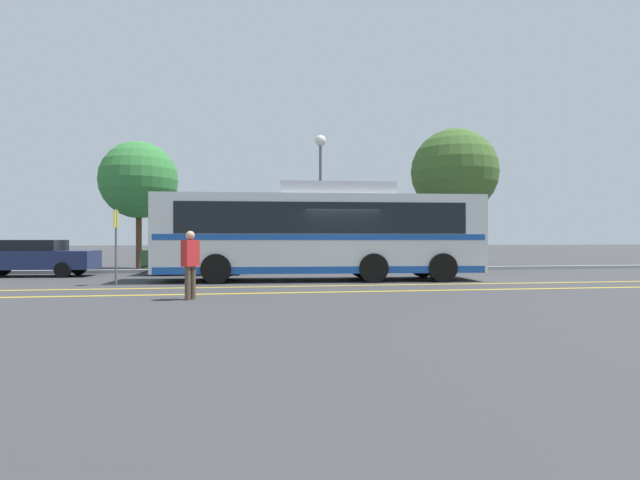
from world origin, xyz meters
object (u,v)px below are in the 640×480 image
Objects in this scene: transit_bus at (320,232)px; parked_car_1 at (195,256)px; parked_car_0 at (33,258)px; tree_1 at (139,180)px; bus_stop_sign at (116,237)px; pedestrian_0 at (190,261)px; street_lamp at (320,170)px; tree_0 at (454,172)px.

parked_car_1 is (-4.77, 3.78, -0.97)m from transit_bus.
parked_car_0 is 6.53m from tree_1.
pedestrian_0 is at bearing -143.52° from bus_stop_sign.
parked_car_1 is 7.46m from street_lamp.
parked_car_1 is 0.63× the size of street_lamp.
bus_stop_sign is at bearing -19.96° from parked_car_1.
parked_car_0 is 1.99× the size of bus_stop_sign.
parked_car_1 is 9.06m from pedestrian_0.
parked_car_0 is at bearing -84.59° from parked_car_1.
tree_1 reaches higher than parked_car_0.
street_lamp is at bearing -43.57° from bus_stop_sign.
transit_bus reaches higher than bus_stop_sign.
street_lamp is at bearing -74.04° from parked_car_0.
tree_1 reaches higher than pedestrian_0.
bus_stop_sign is 0.39× the size of tree_1.
street_lamp is (0.96, 6.24, 3.14)m from transit_bus.
pedestrian_0 reaches higher than parked_car_1.
parked_car_1 is at bearing -156.83° from street_lamp.
pedestrian_0 is 0.68× the size of bus_stop_sign.
tree_0 is at bearing 0.09° from tree_1.
tree_1 is (-16.49, -0.03, -0.74)m from tree_0.
transit_bus is at bearing -104.43° from parked_car_0.
transit_bus is 4.84× the size of bus_stop_sign.
tree_0 is at bearing -3.15° from pedestrian_0.
bus_stop_sign is at bearing -133.22° from parked_car_0.
transit_bus is at bearing -98.75° from street_lamp.
bus_stop_sign is at bearing 101.58° from transit_bus.
parked_car_0 is at bearing 47.06° from bus_stop_sign.
tree_1 is (-3.84, 13.17, 3.45)m from pedestrian_0.
bus_stop_sign is 9.38m from tree_1.
pedestrian_0 is 18.76m from tree_0.
transit_bus reaches higher than parked_car_1.
transit_bus reaches higher than pedestrian_0.
bus_stop_sign is (-6.81, -0.94, -0.20)m from transit_bus.
street_lamp is 0.88× the size of tree_0.
parked_car_1 is 0.55× the size of tree_0.
transit_bus is at bearing -45.19° from tree_1.
pedestrian_0 is (-4.04, -5.25, -0.79)m from transit_bus.
parked_car_1 is 5.21m from bus_stop_sign.
pedestrian_0 is 5.15m from bus_stop_sign.
street_lamp is (12.02, 2.68, 4.14)m from parked_car_0.
street_lamp is at bearing 17.12° from pedestrian_0.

